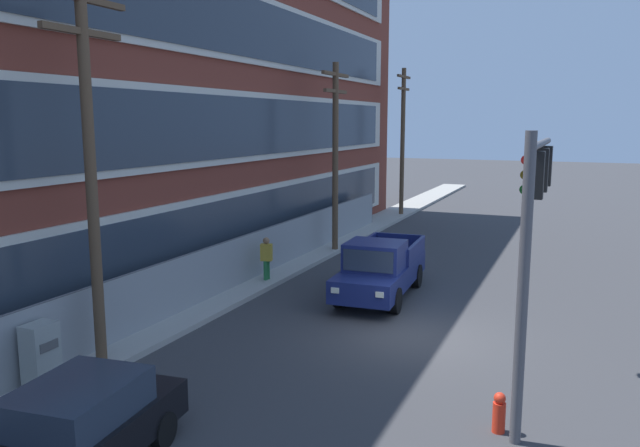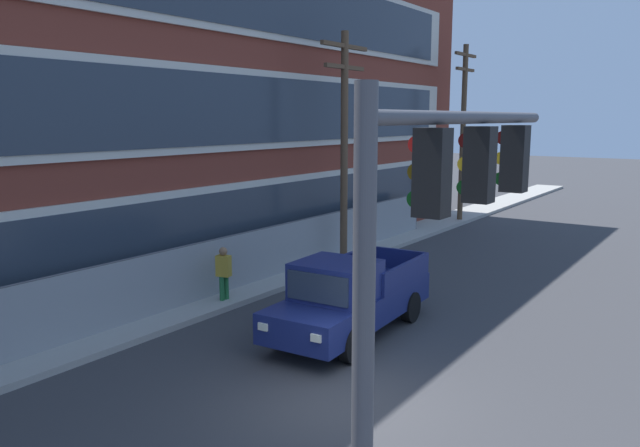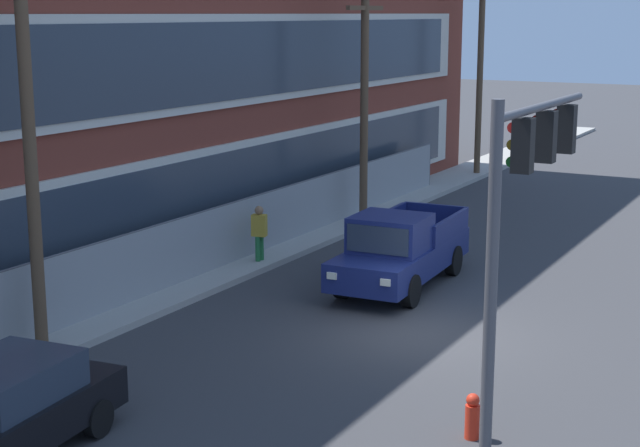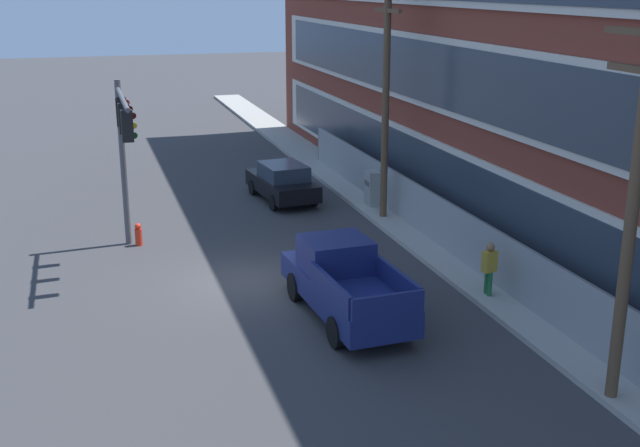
% 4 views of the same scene
% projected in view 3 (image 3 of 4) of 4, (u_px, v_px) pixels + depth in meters
% --- Properties ---
extents(ground_plane, '(160.00, 160.00, 0.00)m').
position_uv_depth(ground_plane, '(421.00, 335.00, 21.23)').
color(ground_plane, '#38383A').
extents(sidewalk_building_side, '(80.00, 1.95, 0.16)m').
position_uv_depth(sidewalk_building_side, '(172.00, 290.00, 24.37)').
color(sidewalk_building_side, '#9E9B93').
rests_on(sidewalk_building_side, ground).
extents(chain_link_fence, '(32.13, 0.06, 1.82)m').
position_uv_depth(chain_link_fence, '(188.00, 250.00, 24.96)').
color(chain_link_fence, gray).
rests_on(chain_link_fence, ground).
extents(traffic_signal_mast, '(4.88, 0.43, 5.59)m').
position_uv_depth(traffic_signal_mast, '(525.00, 184.00, 16.18)').
color(traffic_signal_mast, '#4C4C51').
rests_on(traffic_signal_mast, ground).
extents(pickup_truck_navy, '(5.55, 2.23, 1.98)m').
position_uv_depth(pickup_truck_navy, '(399.00, 251.00, 24.75)').
color(pickup_truck_navy, navy).
rests_on(pickup_truck_navy, ground).
extents(sedan_black, '(4.40, 2.23, 1.56)m').
position_uv_depth(sedan_black, '(3.00, 411.00, 15.15)').
color(sedan_black, black).
rests_on(sedan_black, ground).
extents(utility_pole_near_corner, '(2.71, 0.26, 8.86)m').
position_uv_depth(utility_pole_near_corner, '(28.00, 113.00, 18.92)').
color(utility_pole_near_corner, brown).
rests_on(utility_pole_near_corner, ground).
extents(utility_pole_midblock, '(2.77, 0.26, 8.19)m').
position_uv_depth(utility_pole_midblock, '(364.00, 85.00, 31.03)').
color(utility_pole_midblock, brown).
rests_on(utility_pole_midblock, ground).
extents(utility_pole_far_east, '(2.47, 0.26, 8.82)m').
position_uv_depth(utility_pole_far_east, '(480.00, 61.00, 40.85)').
color(utility_pole_far_east, brown).
rests_on(utility_pole_far_east, ground).
extents(pedestrian_near_cabinet, '(0.33, 0.45, 1.69)m').
position_uv_depth(pedestrian_near_cabinet, '(259.00, 232.00, 26.82)').
color(pedestrian_near_cabinet, '#236B38').
rests_on(pedestrian_near_cabinet, ground).
extents(fire_hydrant, '(0.24, 0.24, 0.78)m').
position_uv_depth(fire_hydrant, '(472.00, 417.00, 15.99)').
color(fire_hydrant, red).
rests_on(fire_hydrant, ground).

